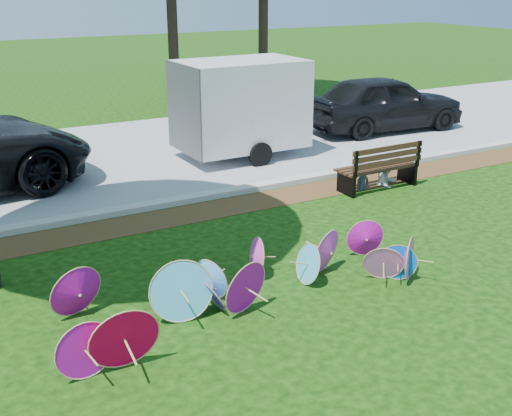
{
  "coord_description": "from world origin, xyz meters",
  "views": [
    {
      "loc": [
        -4.26,
        -6.47,
        4.41
      ],
      "look_at": [
        0.5,
        2.0,
        0.9
      ],
      "focal_mm": 45.0,
      "sensor_mm": 36.0,
      "label": 1
    }
  ],
  "objects": [
    {
      "name": "street",
      "position": [
        0.0,
        9.35,
        0.01
      ],
      "size": [
        90.0,
        8.0,
        0.01
      ],
      "primitive_type": "cube",
      "color": "gray",
      "rests_on": "ground"
    },
    {
      "name": "parasol_pile",
      "position": [
        -0.5,
        0.68,
        0.37
      ],
      "size": [
        5.69,
        1.97,
        0.9
      ],
      "color": "#4BB6E9",
      "rests_on": "ground"
    },
    {
      "name": "dark_pickup",
      "position": [
        8.52,
        8.39,
        0.84
      ],
      "size": [
        5.07,
        2.37,
        1.68
      ],
      "primitive_type": "imported",
      "rotation": [
        0.0,
        0.0,
        1.49
      ],
      "color": "black",
      "rests_on": "ground"
    },
    {
      "name": "person_right",
      "position": [
        5.03,
        4.08,
        0.59
      ],
      "size": [
        0.64,
        0.53,
        1.18
      ],
      "primitive_type": "imported",
      "rotation": [
        0.0,
        0.0,
        0.16
      ],
      "color": "silver",
      "rests_on": "ground"
    },
    {
      "name": "curb",
      "position": [
        0.0,
        5.2,
        0.06
      ],
      "size": [
        90.0,
        0.3,
        0.12
      ],
      "primitive_type": "cube",
      "color": "#B7B5AD",
      "rests_on": "ground"
    },
    {
      "name": "person_left",
      "position": [
        4.33,
        4.08,
        0.58
      ],
      "size": [
        0.48,
        0.38,
        1.16
      ],
      "primitive_type": "imported",
      "rotation": [
        0.0,
        0.0,
        0.28
      ],
      "color": "#3B3D50",
      "rests_on": "ground"
    },
    {
      "name": "cargo_trailer",
      "position": [
        3.31,
        7.79,
        1.38
      ],
      "size": [
        3.11,
        1.98,
        2.77
      ],
      "primitive_type": "cube",
      "rotation": [
        0.0,
        0.0,
        0.01
      ],
      "color": "silver",
      "rests_on": "ground"
    },
    {
      "name": "park_bench",
      "position": [
        4.68,
        4.03,
        0.51
      ],
      "size": [
        1.95,
        0.76,
        1.01
      ],
      "primitive_type": null,
      "rotation": [
        0.0,
        0.0,
        0.01
      ],
      "color": "black",
      "rests_on": "ground"
    },
    {
      "name": "ground",
      "position": [
        0.0,
        0.0,
        0.0
      ],
      "size": [
        90.0,
        90.0,
        0.0
      ],
      "primitive_type": "plane",
      "color": "black",
      "rests_on": "ground"
    },
    {
      "name": "mulch_strip",
      "position": [
        0.0,
        4.5,
        0.01
      ],
      "size": [
        90.0,
        1.0,
        0.01
      ],
      "primitive_type": "cube",
      "color": "#472D16",
      "rests_on": "ground"
    }
  ]
}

